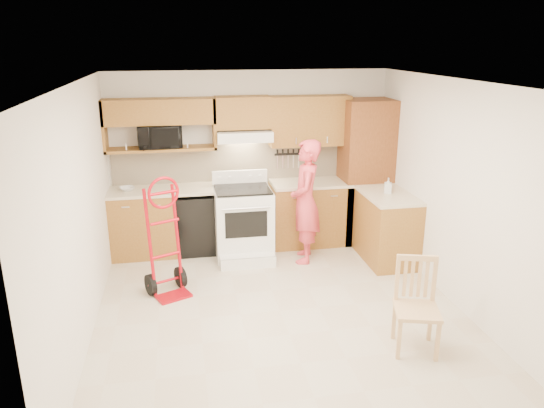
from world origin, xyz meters
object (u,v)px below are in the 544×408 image
object	(u,v)px
range	(244,217)
person	(306,202)
dining_chair	(417,307)
microwave	(159,136)
hand_truck	(167,243)

from	to	relation	value
range	person	bearing A→B (deg)	-18.51
person	dining_chair	world-z (taller)	person
microwave	person	bearing A→B (deg)	-28.27
microwave	hand_truck	size ratio (longest dim) A/B	0.44
microwave	range	distance (m)	1.60
range	dining_chair	distance (m)	2.91
range	hand_truck	world-z (taller)	hand_truck
microwave	range	bearing A→B (deg)	-30.52
microwave	dining_chair	distance (m)	4.07
range	person	distance (m)	0.89
person	dining_chair	distance (m)	2.40
range	person	world-z (taller)	person
microwave	dining_chair	bearing A→B (deg)	-58.31
range	dining_chair	world-z (taller)	range
person	dining_chair	bearing A→B (deg)	26.20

